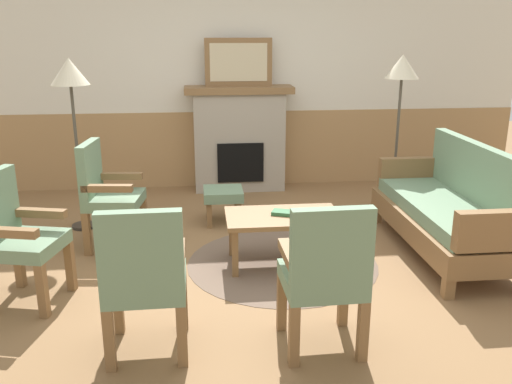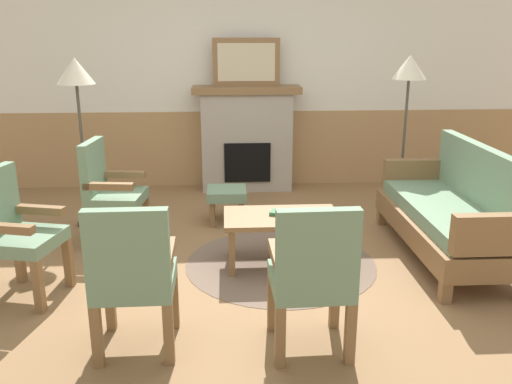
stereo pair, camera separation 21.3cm
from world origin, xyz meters
The scene contains 15 objects.
ground_plane centered at (0.00, 0.00, 0.00)m, with size 14.00×14.00×0.00m, color olive.
wall_back centered at (0.00, 2.60, 1.31)m, with size 7.20×0.14×2.70m.
fireplace centered at (0.00, 2.35, 0.65)m, with size 1.30×0.44×1.28m.
framed_picture centered at (0.00, 2.35, 1.56)m, with size 0.80×0.04×0.56m.
couch centered at (1.68, 0.11, 0.40)m, with size 0.70×1.80×0.98m.
coffee_table centered at (0.19, 0.03, 0.39)m, with size 0.96×0.56×0.44m.
round_rug centered at (0.19, 0.03, 0.00)m, with size 1.63×1.63×0.01m, color brown.
book_on_table centered at (0.21, 0.04, 0.46)m, with size 0.20×0.12×0.03m, color #33663D.
footstool centered at (-0.26, 1.12, 0.28)m, with size 0.40×0.40×0.36m.
armchair_near_fireplace centered at (-1.82, -0.43, 0.54)m, with size 0.58×0.58×0.98m.
armchair_by_window_left centered at (-1.34, 0.57, 0.54)m, with size 0.53×0.53×0.98m.
armchair_front_left centered at (0.24, -1.31, 0.54)m, with size 0.49×0.49×0.98m.
armchair_front_center centered at (-0.83, -1.24, 0.54)m, with size 0.49×0.49×0.98m.
floor_lamp_by_couch centered at (1.68, 1.46, 1.45)m, with size 0.36×0.36×1.68m.
floor_lamp_by_chairs centered at (-1.68, 1.12, 1.45)m, with size 0.36×0.36×1.68m.
Camera 1 is at (-0.48, -4.23, 1.93)m, focal length 38.07 mm.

